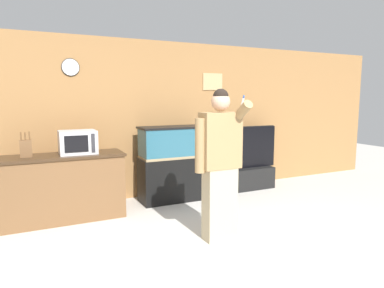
{
  "coord_description": "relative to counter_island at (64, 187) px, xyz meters",
  "views": [
    {
      "loc": [
        -1.83,
        -2.77,
        1.67
      ],
      "look_at": [
        0.12,
        1.34,
        1.05
      ],
      "focal_mm": 32.0,
      "sensor_mm": 36.0,
      "label": 1
    }
  ],
  "objects": [
    {
      "name": "wall_back_paneled",
      "position": [
        1.47,
        0.64,
        0.85
      ],
      "size": [
        10.0,
        0.08,
        2.6
      ],
      "color": "olive",
      "rests_on": "ground_plane"
    },
    {
      "name": "ground_plane",
      "position": [
        1.47,
        -2.08,
        -0.45
      ],
      "size": [
        18.0,
        18.0,
        0.0
      ],
      "primitive_type": "plane",
      "color": "beige"
    },
    {
      "name": "knife_block",
      "position": [
        -0.43,
        -0.0,
        0.57
      ],
      "size": [
        0.14,
        0.09,
        0.33
      ],
      "color": "brown",
      "rests_on": "counter_island"
    },
    {
      "name": "tv_on_stand",
      "position": [
        3.16,
        0.28,
        -0.12
      ],
      "size": [
        1.27,
        0.4,
        1.15
      ],
      "color": "black",
      "rests_on": "ground_plane"
    },
    {
      "name": "aquarium_on_stand",
      "position": [
        1.72,
        0.2,
        0.15
      ],
      "size": [
        1.14,
        0.47,
        1.21
      ],
      "color": "black",
      "rests_on": "ground_plane"
    },
    {
      "name": "microwave",
      "position": [
        0.21,
        0.01,
        0.61
      ],
      "size": [
        0.49,
        0.38,
        0.32
      ],
      "color": "silver",
      "rests_on": "counter_island"
    },
    {
      "name": "person_standing",
      "position": [
        1.59,
        -1.48,
        0.47
      ],
      "size": [
        0.56,
        0.42,
        1.77
      ],
      "color": "#BCAD89",
      "rests_on": "ground_plane"
    },
    {
      "name": "counter_island",
      "position": [
        0.0,
        0.0,
        0.0
      ],
      "size": [
        1.61,
        0.58,
        0.91
      ],
      "color": "brown",
      "rests_on": "ground_plane"
    }
  ]
}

